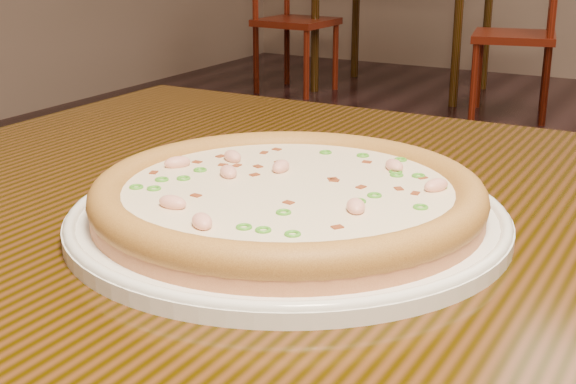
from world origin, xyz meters
The scene contains 5 objects.
hero_table centered at (-0.29, -0.59, 0.65)m, with size 1.20×0.80×0.75m.
plate centered at (-0.41, -0.64, 0.76)m, with size 0.36×0.36×0.02m.
pizza centered at (-0.41, -0.64, 0.78)m, with size 0.32×0.32×0.03m.
chair_a centered at (-2.55, 3.21, 0.44)m, with size 0.44×0.44×0.95m.
chair_b centered at (-1.09, 3.17, 0.44)m, with size 0.50×0.50×0.95m.
Camera 1 is at (-0.11, -1.18, 0.99)m, focal length 50.00 mm.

